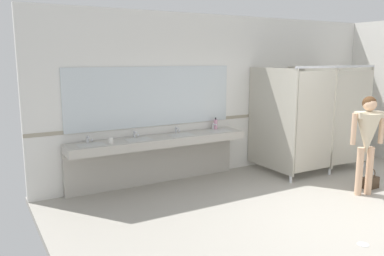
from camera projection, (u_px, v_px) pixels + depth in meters
name	position (u px, v px, depth m)	size (l,w,h in m)	color
ground_plane	(336.00, 218.00, 5.59)	(7.54, 5.95, 0.10)	#9E998E
wall_back	(228.00, 95.00, 7.66)	(7.54, 0.12, 2.99)	silver
wall_back_tile_band	(230.00, 118.00, 7.69)	(7.54, 0.01, 0.06)	#9E937F
vanity_counter	(158.00, 150.00, 6.79)	(3.18, 0.53, 0.99)	#B2ADA3
mirror_panel	(153.00, 97.00, 6.79)	(3.08, 0.02, 1.04)	silver
bathroom_stalls	(317.00, 116.00, 7.65)	(2.05, 1.32, 2.07)	#B2AD9E
person_standing	(367.00, 134.00, 6.24)	(0.54, 0.51, 1.61)	#DBAD89
handbag	(371.00, 182.00, 6.70)	(0.28, 0.14, 0.34)	#3F2D1E
soap_dispenser	(216.00, 124.00, 7.40)	(0.07, 0.07, 0.22)	#D899B2
paper_cup	(111.00, 141.00, 6.18)	(0.07, 0.07, 0.09)	white
floor_drain_cover	(363.00, 244.00, 4.70)	(0.14, 0.14, 0.01)	#B7BABF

